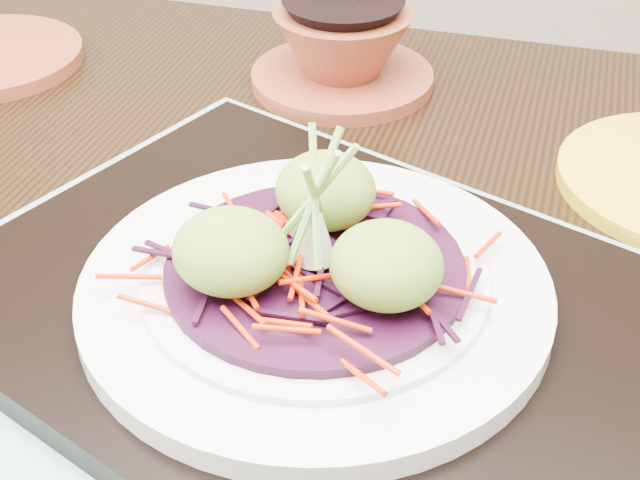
# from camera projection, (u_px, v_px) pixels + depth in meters

# --- Properties ---
(dining_table) EXTENTS (1.42, 1.05, 0.82)m
(dining_table) POSITION_uv_depth(u_px,v_px,m) (288.00, 378.00, 0.68)
(dining_table) COLOR black
(dining_table) RESTS_ON ground
(placemat) EXTENTS (0.64, 0.60, 0.00)m
(placemat) POSITION_uv_depth(u_px,v_px,m) (315.00, 326.00, 0.56)
(placemat) COLOR gray
(placemat) RESTS_ON dining_table
(serving_tray) EXTENTS (0.55, 0.51, 0.02)m
(serving_tray) POSITION_uv_depth(u_px,v_px,m) (315.00, 312.00, 0.56)
(serving_tray) COLOR black
(serving_tray) RESTS_ON placemat
(white_plate) EXTENTS (0.29, 0.29, 0.02)m
(white_plate) POSITION_uv_depth(u_px,v_px,m) (315.00, 287.00, 0.55)
(white_plate) COLOR silver
(white_plate) RESTS_ON serving_tray
(cabbage_bed) EXTENTS (0.18, 0.18, 0.01)m
(cabbage_bed) POSITION_uv_depth(u_px,v_px,m) (315.00, 268.00, 0.54)
(cabbage_bed) COLOR #2E0923
(cabbage_bed) RESTS_ON white_plate
(carrot_julienne) EXTENTS (0.22, 0.22, 0.01)m
(carrot_julienne) POSITION_uv_depth(u_px,v_px,m) (315.00, 257.00, 0.53)
(carrot_julienne) COLOR red
(carrot_julienne) RESTS_ON cabbage_bed
(guacamole_scoops) EXTENTS (0.16, 0.14, 0.05)m
(guacamole_scoops) POSITION_uv_depth(u_px,v_px,m) (315.00, 235.00, 0.52)
(guacamole_scoops) COLOR olive
(guacamole_scoops) RESTS_ON cabbage_bed
(scallion_garnish) EXTENTS (0.07, 0.07, 0.10)m
(scallion_garnish) POSITION_uv_depth(u_px,v_px,m) (315.00, 203.00, 0.51)
(scallion_garnish) COLOR #74AE45
(scallion_garnish) RESTS_ON cabbage_bed
(water_glass) EXTENTS (0.07, 0.07, 0.10)m
(water_glass) POSITION_uv_depth(u_px,v_px,m) (338.00, 21.00, 0.84)
(water_glass) COLOR white
(water_glass) RESTS_ON dining_table
(terracotta_bowl_set) EXTENTS (0.20, 0.20, 0.07)m
(terracotta_bowl_set) POSITION_uv_depth(u_px,v_px,m) (343.00, 52.00, 0.83)
(terracotta_bowl_set) COLOR brown
(terracotta_bowl_set) RESTS_ON dining_table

